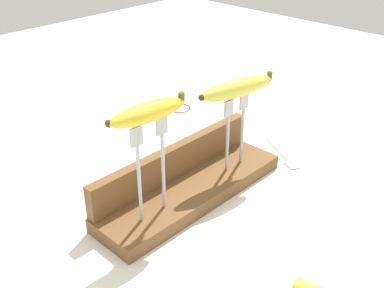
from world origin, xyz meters
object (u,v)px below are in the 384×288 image
at_px(banana_raised_left, 148,112).
at_px(banana_raised_right, 237,88).
at_px(wire_coil, 179,108).
at_px(fork_fallen_near, 285,157).
at_px(fork_stand_left, 151,161).
at_px(fork_stand_right, 235,125).

xyz_separation_m(banana_raised_left, banana_raised_right, (0.25, 0.00, -0.03)).
bearing_deg(banana_raised_left, wire_coil, 40.06).
height_order(fork_fallen_near, wire_coil, fork_fallen_near).
distance_m(fork_fallen_near, wire_coil, 0.40).
bearing_deg(wire_coil, fork_stand_left, -139.93).
height_order(fork_stand_left, fork_fallen_near, fork_stand_left).
xyz_separation_m(banana_raised_right, wire_coil, (0.18, 0.36, -0.22)).
bearing_deg(banana_raised_right, fork_stand_right, -12.09).
height_order(fork_stand_left, banana_raised_left, banana_raised_left).
bearing_deg(banana_raised_right, banana_raised_left, -180.00).
bearing_deg(fork_stand_right, banana_raised_right, 167.91).
relative_size(fork_stand_left, wire_coil, 2.87).
bearing_deg(fork_fallen_near, fork_stand_left, 174.73).
distance_m(banana_raised_left, fork_fallen_near, 0.47).
distance_m(banana_raised_left, wire_coil, 0.61).
xyz_separation_m(fork_stand_right, banana_raised_right, (-0.00, 0.00, 0.09)).
height_order(fork_stand_right, banana_raised_right, banana_raised_right).
relative_size(fork_stand_left, fork_stand_right, 1.17).
xyz_separation_m(banana_raised_left, fork_fallen_near, (0.40, -0.04, -0.25)).
relative_size(banana_raised_right, fork_fallen_near, 1.30).
bearing_deg(fork_fallen_near, fork_stand_right, 166.63).
distance_m(fork_stand_left, wire_coil, 0.58).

